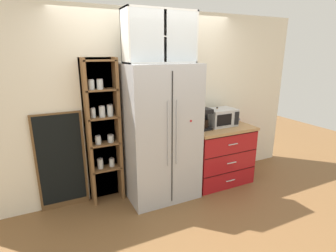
{
  "coord_description": "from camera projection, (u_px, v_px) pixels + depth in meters",
  "views": [
    {
      "loc": [
        -1.39,
        -3.06,
        2.0
      ],
      "look_at": [
        0.1,
        0.03,
        1.02
      ],
      "focal_mm": 27.97,
      "sensor_mm": 36.0,
      "label": 1
    }
  ],
  "objects": [
    {
      "name": "ground_plane",
      "position": [
        163.0,
        195.0,
        3.78
      ],
      "size": [
        10.78,
        10.78,
        0.0
      ],
      "primitive_type": "plane",
      "color": "brown"
    },
    {
      "name": "wall_back_cream",
      "position": [
        151.0,
        104.0,
        3.78
      ],
      "size": [
        5.07,
        0.1,
        2.55
      ],
      "primitive_type": "cube",
      "color": "silver",
      "rests_on": "ground"
    },
    {
      "name": "refrigerator",
      "position": [
        161.0,
        133.0,
        3.55
      ],
      "size": [
        0.95,
        0.67,
        1.86
      ],
      "color": "#B7BABF",
      "rests_on": "ground"
    },
    {
      "name": "pantry_shelf_column",
      "position": [
        103.0,
        130.0,
        3.46
      ],
      "size": [
        0.47,
        0.24,
        1.94
      ],
      "color": "brown",
      "rests_on": "ground"
    },
    {
      "name": "counter_cabinet",
      "position": [
        219.0,
        154.0,
        4.1
      ],
      "size": [
        0.98,
        0.66,
        0.9
      ],
      "color": "#A8161C",
      "rests_on": "ground"
    },
    {
      "name": "microwave",
      "position": [
        221.0,
        117.0,
        4.0
      ],
      "size": [
        0.44,
        0.33,
        0.26
      ],
      "color": "#B7BABF",
      "rests_on": "counter_cabinet"
    },
    {
      "name": "coffee_maker",
      "position": [
        204.0,
        119.0,
        3.82
      ],
      "size": [
        0.17,
        0.2,
        0.31
      ],
      "color": "black",
      "rests_on": "counter_cabinet"
    },
    {
      "name": "mug_navy",
      "position": [
        236.0,
        120.0,
        4.17
      ],
      "size": [
        0.12,
        0.09,
        0.09
      ],
      "color": "navy",
      "rests_on": "counter_cabinet"
    },
    {
      "name": "bottle_amber",
      "position": [
        217.0,
        117.0,
        4.03
      ],
      "size": [
        0.07,
        0.07,
        0.28
      ],
      "color": "brown",
      "rests_on": "counter_cabinet"
    },
    {
      "name": "upper_cabinet",
      "position": [
        159.0,
        37.0,
        3.25
      ],
      "size": [
        0.91,
        0.32,
        0.63
      ],
      "color": "silver",
      "rests_on": "refrigerator"
    },
    {
      "name": "chalkboard_menu",
      "position": [
        61.0,
        161.0,
        3.35
      ],
      "size": [
        0.6,
        0.04,
        1.28
      ],
      "color": "brown",
      "rests_on": "ground"
    }
  ]
}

